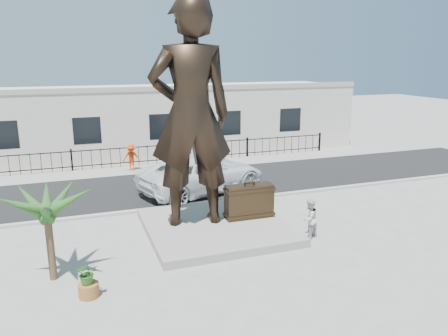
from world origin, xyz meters
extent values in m
plane|color=#9E9991|center=(0.00, 0.00, 0.00)|extent=(100.00, 100.00, 0.00)
cube|color=black|center=(0.00, 8.00, 0.01)|extent=(40.00, 7.00, 0.01)
cube|color=#A5A399|center=(0.00, 4.50, 0.06)|extent=(40.00, 0.25, 0.12)
cube|color=#9E9991|center=(0.00, 12.00, 0.01)|extent=(40.00, 2.50, 0.02)
cube|color=gray|center=(-0.50, 1.50, 0.15)|extent=(5.20, 5.20, 0.30)
cube|color=black|center=(0.00, 12.80, 0.60)|extent=(22.00, 0.10, 1.20)
cube|color=silver|center=(0.00, 17.00, 2.20)|extent=(28.00, 7.00, 4.40)
imported|color=black|center=(-1.30, 1.95, 4.42)|extent=(3.19, 2.27, 8.23)
cube|color=#342516|center=(0.92, 1.63, 0.96)|extent=(1.89, 0.64, 1.33)
imported|color=silver|center=(2.47, -0.31, 0.74)|extent=(0.88, 0.79, 1.48)
imported|color=white|center=(0.48, 6.47, 0.90)|extent=(7.00, 4.81, 1.78)
imported|color=silver|center=(1.23, 7.02, 0.72)|extent=(5.18, 2.97, 1.41)
imported|color=red|center=(-2.24, 11.64, 0.80)|extent=(1.07, 0.69, 1.56)
cylinder|color=#9A5D28|center=(-5.35, -1.83, 0.20)|extent=(0.56, 0.56, 0.40)
imported|color=#2D611F|center=(-5.35, -1.83, 0.73)|extent=(0.61, 0.53, 0.65)
camera|label=1|loc=(-5.48, -13.29, 6.46)|focal=35.00mm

